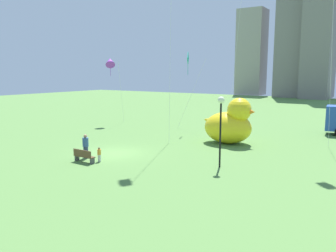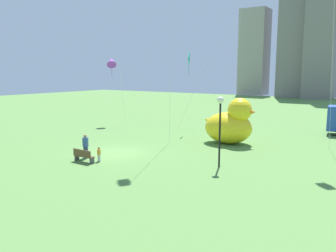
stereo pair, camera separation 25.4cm
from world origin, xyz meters
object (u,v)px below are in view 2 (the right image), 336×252
Objects in this scene: person_child at (99,154)px; giant_inflatable_duck at (230,124)px; park_bench at (83,155)px; lamppost at (220,115)px; kite_purple at (112,62)px; kite_teal at (189,61)px; person_adult at (86,145)px.

person_child is 0.21× the size of giant_inflatable_duck.
lamppost reaches higher than park_bench.
person_child reaches higher than park_bench.
park_bench is at bearing -53.50° from kite_purple.
kite_teal reaches higher than person_child.
kite_purple is (-10.71, 14.47, 6.86)m from park_bench.
person_adult is at bearing -91.66° from kite_teal.
kite_teal is at bearing 128.67° from lamppost.
giant_inflatable_duck is at bearing -29.19° from kite_teal.
kite_purple is (-18.95, 10.43, 3.91)m from lamppost.
park_bench is 9.64m from lamppost.
person_adult reaches higher than person_child.
kite_purple is at bearing 126.50° from park_bench.
giant_inflatable_duck is at bearing 64.78° from person_child.
park_bench is 0.21× the size of kite_purple.
park_bench is 0.35× the size of giant_inflatable_duck.
kite_purple is at bearing 151.18° from lamppost.
person_child is 0.22× the size of lamppost.
park_bench is 19.26m from kite_purple.
giant_inflatable_duck is at bearing 108.66° from lamppost.
giant_inflatable_duck is 0.59× the size of kite_teal.
kite_purple is 0.99× the size of kite_teal.
person_adult is 15.24m from kite_teal.
person_adult is 12.34m from giant_inflatable_duck.
kite_purple is (-16.47, 3.09, 5.64)m from giant_inflatable_duck.
kite_purple reaches higher than lamppost.
kite_teal reaches higher than lamppost.
person_adult is (-0.78, 0.94, 0.48)m from park_bench.
kite_purple is (-11.46, 13.73, 6.78)m from person_child.
giant_inflatable_duck is 17.68m from kite_purple.
person_adult is 0.38× the size of lamppost.
person_adult is 0.21× the size of kite_purple.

